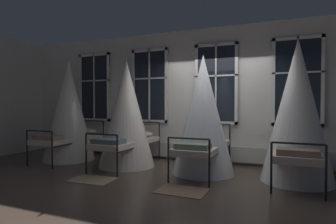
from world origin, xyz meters
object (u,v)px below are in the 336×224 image
object	(u,v)px
cot_fourth	(297,112)
cot_third	(203,116)
cot_first	(69,112)
cot_second	(127,115)

from	to	relation	value
cot_fourth	cot_third	bearing A→B (deg)	92.23
cot_first	cot_fourth	xyz separation A→B (m)	(5.26, -0.00, 0.05)
cot_second	cot_fourth	world-z (taller)	cot_fourth
cot_first	cot_second	bearing A→B (deg)	-91.87
cot_second	cot_third	xyz separation A→B (m)	(1.79, 0.02, -0.00)
cot_first	cot_fourth	distance (m)	5.26
cot_fourth	cot_second	bearing A→B (deg)	92.12
cot_second	cot_fourth	distance (m)	3.54
cot_second	cot_fourth	xyz separation A→B (m)	(3.53, 0.05, 0.09)
cot_second	cot_fourth	size ratio (longest dim) A/B	0.93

